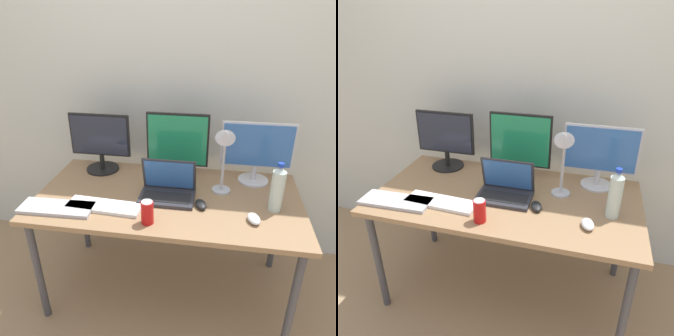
{
  "view_description": "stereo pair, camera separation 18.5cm",
  "coord_description": "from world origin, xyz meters",
  "views": [
    {
      "loc": [
        0.27,
        -1.64,
        1.73
      ],
      "look_at": [
        0.0,
        0.0,
        0.92
      ],
      "focal_mm": 35.0,
      "sensor_mm": 36.0,
      "label": 1
    },
    {
      "loc": [
        0.45,
        -1.6,
        1.73
      ],
      "look_at": [
        0.0,
        0.0,
        0.92
      ],
      "focal_mm": 35.0,
      "sensor_mm": 36.0,
      "label": 2
    }
  ],
  "objects": [
    {
      "name": "work_desk",
      "position": [
        0.0,
        0.0,
        0.68
      ],
      "size": [
        1.54,
        0.79,
        0.74
      ],
      "color": "#424247",
      "rests_on": "ground"
    },
    {
      "name": "monitor_center",
      "position": [
        0.02,
        0.27,
        0.96
      ],
      "size": [
        0.4,
        0.18,
        0.42
      ],
      "color": "black",
      "rests_on": "work_desk"
    },
    {
      "name": "keyboard_main",
      "position": [
        -0.33,
        -0.19,
        0.75
      ],
      "size": [
        0.42,
        0.15,
        0.02
      ],
      "primitive_type": "cube",
      "rotation": [
        0.0,
        0.0,
        -0.06
      ],
      "color": "white",
      "rests_on": "work_desk"
    },
    {
      "name": "soda_can_near_keyboard",
      "position": [
        -0.06,
        -0.29,
        0.8
      ],
      "size": [
        0.07,
        0.07,
        0.13
      ],
      "color": "red",
      "rests_on": "work_desk"
    },
    {
      "name": "monitor_left",
      "position": [
        -0.5,
        0.27,
        0.94
      ],
      "size": [
        0.4,
        0.22,
        0.39
      ],
      "color": "black",
      "rests_on": "work_desk"
    },
    {
      "name": "ground_plane",
      "position": [
        0.0,
        0.0,
        0.0
      ],
      "size": [
        16.0,
        16.0,
        0.0
      ],
      "primitive_type": "plane",
      "color": "#9E7F5B"
    },
    {
      "name": "keyboard_aux",
      "position": [
        -0.58,
        -0.25,
        0.75
      ],
      "size": [
        0.41,
        0.16,
        0.02
      ],
      "primitive_type": "cube",
      "rotation": [
        0.0,
        0.0,
        0.03
      ],
      "color": "#B2B2B7",
      "rests_on": "work_desk"
    },
    {
      "name": "mouse_by_keyboard",
      "position": [
        0.2,
        -0.09,
        0.76
      ],
      "size": [
        0.09,
        0.12,
        0.03
      ],
      "primitive_type": "ellipsoid",
      "rotation": [
        0.0,
        0.0,
        0.33
      ],
      "color": "black",
      "rests_on": "work_desk"
    },
    {
      "name": "mouse_by_laptop",
      "position": [
        0.48,
        -0.19,
        0.76
      ],
      "size": [
        0.09,
        0.11,
        0.04
      ],
      "primitive_type": "ellipsoid",
      "rotation": [
        0.0,
        0.0,
        0.26
      ],
      "color": "silver",
      "rests_on": "work_desk"
    },
    {
      "name": "laptop_silver",
      "position": [
        -0.0,
        -0.01,
        0.79
      ],
      "size": [
        0.32,
        0.21,
        0.22
      ],
      "color": "#2D2D33",
      "rests_on": "work_desk"
    },
    {
      "name": "wall_back",
      "position": [
        0.0,
        0.59,
        1.3
      ],
      "size": [
        7.0,
        0.08,
        2.6
      ],
      "primitive_type": "cube",
      "color": "silver",
      "rests_on": "ground"
    },
    {
      "name": "monitor_right",
      "position": [
        0.51,
        0.27,
        0.95
      ],
      "size": [
        0.44,
        0.19,
        0.39
      ],
      "color": "silver",
      "rests_on": "work_desk"
    },
    {
      "name": "desk_lamp",
      "position": [
        0.31,
        0.06,
        1.04
      ],
      "size": [
        0.11,
        0.18,
        0.44
      ],
      "color": "#B7B7BC",
      "rests_on": "work_desk"
    },
    {
      "name": "water_bottle",
      "position": [
        0.6,
        -0.06,
        0.87
      ],
      "size": [
        0.07,
        0.07,
        0.28
      ],
      "color": "silver",
      "rests_on": "work_desk"
    }
  ]
}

